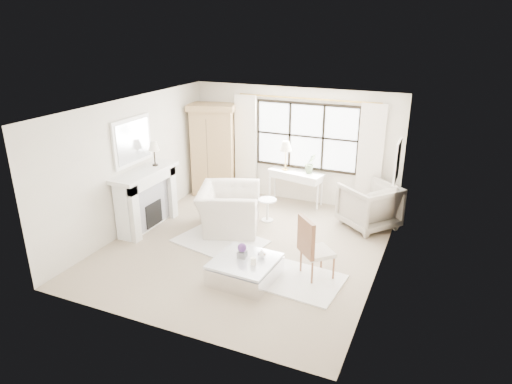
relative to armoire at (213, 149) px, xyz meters
The scene contains 32 objects.
floor 3.29m from the armoire, 50.50° to the right, with size 5.50×5.50×0.00m, color gray.
ceiling 3.46m from the armoire, 50.50° to the right, with size 5.50×5.50×0.00m, color white.
wall_back 2.01m from the armoire, 10.68° to the left, with size 5.00×5.00×0.00m, color white.
wall_front 5.50m from the armoire, 69.07° to the right, with size 5.00×5.00×0.00m, color beige.
wall_left 2.45m from the armoire, 102.74° to the right, with size 5.50×5.50×0.00m, color beige.
wall_right 5.06m from the armoire, 28.08° to the right, with size 5.50×5.50×0.00m, color white.
window_pane 2.33m from the armoire, ahead, with size 2.40×0.02×1.50m, color white.
window_frame 2.33m from the armoire, ahead, with size 2.50×0.04×1.50m, color black, non-canonical shape.
curtain_rod 2.64m from the armoire, ahead, with size 0.04×0.04×3.30m, color #B58D3F.
curtain_left 0.81m from the armoire, 19.51° to the left, with size 0.55×0.10×2.47m, color white.
curtain_right 3.77m from the armoire, ahead, with size 0.55×0.10×2.47m, color silver.
fireplace 2.45m from the armoire, 97.46° to the right, with size 0.58×1.66×1.26m.
mirror_frame 2.53m from the armoire, 102.05° to the right, with size 0.05×1.15×0.95m, color white.
mirror_glass 2.53m from the armoire, 101.36° to the right, with size 0.02×1.00×0.80m, color silver.
art_frame 4.50m from the armoire, ahead, with size 0.04×0.62×0.82m, color white.
art_canvas 4.48m from the armoire, ahead, with size 0.01×0.52×0.72m, color #B8AD8F.
mantel_lamp 2.11m from the armoire, 97.18° to the right, with size 0.22×0.22×0.51m.
armoire is the anchor object (origin of this frame).
console_table 2.25m from the armoire, ahead, with size 1.36×0.71×0.80m.
console_lamp 1.86m from the armoire, ahead, with size 0.28×0.28×0.69m.
orchid_plant 2.46m from the armoire, ahead, with size 0.26×0.21×0.47m, color #546946.
side_table 2.33m from the armoire, 29.91° to the right, with size 0.40×0.40×0.51m.
rug_left 3.02m from the armoire, 59.29° to the right, with size 1.66×1.17×0.03m, color silver.
rug_right 4.69m from the armoire, 43.92° to the right, with size 1.47×1.10×0.03m, color white.
club_armchair 2.30m from the armoire, 53.51° to the right, with size 1.36×1.19×0.89m, color beige.
wingback_chair 4.04m from the armoire, ahead, with size 1.01×1.04×0.94m, color #A49A8B.
french_chair 4.63m from the armoire, 39.44° to the right, with size 0.68×0.68×1.08m.
coffee_table 4.37m from the armoire, 54.57° to the right, with size 1.05×1.05×0.38m.
planter_box 4.23m from the armoire, 54.99° to the right, with size 0.14×0.14×0.11m, color slate.
planter_flowers 4.21m from the armoire, 54.99° to the right, with size 0.15×0.15×0.15m, color #502C6E.
pillar_candle 4.50m from the armoire, 53.22° to the right, with size 0.09×0.09×0.12m, color white.
coffee_vase 4.31m from the armoire, 50.67° to the right, with size 0.14×0.14×0.15m, color white.
Camera 1 is at (3.36, -7.13, 4.10)m, focal length 32.00 mm.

